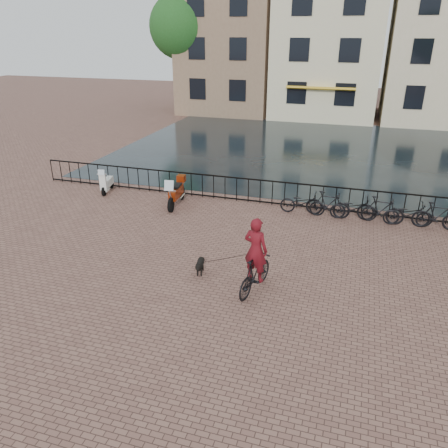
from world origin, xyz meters
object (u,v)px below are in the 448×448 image
(dog, at_px, (200,266))
(motorcycle, at_px, (176,190))
(scooter, at_px, (107,179))
(cyclist, at_px, (255,260))

(dog, height_order, motorcycle, motorcycle)
(motorcycle, height_order, scooter, motorcycle)
(dog, bearing_deg, motorcycle, 108.91)
(dog, relative_size, motorcycle, 0.39)
(cyclist, xyz_separation_m, motorcycle, (-4.51, 5.25, -0.28))
(cyclist, xyz_separation_m, scooter, (-8.03, 5.86, -0.36))
(motorcycle, distance_m, scooter, 3.57)
(dog, bearing_deg, scooter, 128.24)
(dog, xyz_separation_m, scooter, (-6.29, 5.41, 0.36))
(cyclist, distance_m, dog, 1.94)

